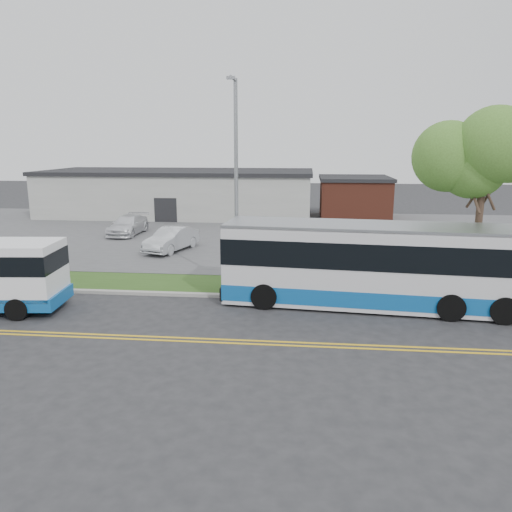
# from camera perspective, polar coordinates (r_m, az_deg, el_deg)

# --- Properties ---
(ground) EXTENTS (140.00, 140.00, 0.00)m
(ground) POSITION_cam_1_polar(r_m,az_deg,el_deg) (22.19, -10.92, -5.28)
(ground) COLOR #28282B
(ground) RESTS_ON ground
(lane_line_north) EXTENTS (70.00, 0.12, 0.01)m
(lane_line_north) POSITION_cam_1_polar(r_m,az_deg,el_deg) (18.75, -14.32, -8.82)
(lane_line_north) COLOR gold
(lane_line_north) RESTS_ON ground
(lane_line_south) EXTENTS (70.00, 0.12, 0.01)m
(lane_line_south) POSITION_cam_1_polar(r_m,az_deg,el_deg) (18.49, -14.64, -9.15)
(lane_line_south) COLOR gold
(lane_line_south) RESTS_ON ground
(curb) EXTENTS (80.00, 0.30, 0.15)m
(curb) POSITION_cam_1_polar(r_m,az_deg,el_deg) (23.17, -10.15, -4.28)
(curb) COLOR #9E9B93
(curb) RESTS_ON ground
(verge) EXTENTS (80.00, 3.30, 0.10)m
(verge) POSITION_cam_1_polar(r_m,az_deg,el_deg) (24.84, -9.02, -3.14)
(verge) COLOR #2C4B19
(verge) RESTS_ON ground
(parking_lot) EXTENTS (80.00, 25.00, 0.10)m
(parking_lot) POSITION_cam_1_polar(r_m,az_deg,el_deg) (38.30, -3.65, 2.55)
(parking_lot) COLOR #4C4C4F
(parking_lot) RESTS_ON ground
(commercial_building) EXTENTS (25.40, 10.40, 4.35)m
(commercial_building) POSITION_cam_1_polar(r_m,az_deg,el_deg) (48.97, -8.73, 7.16)
(commercial_building) COLOR #9E9E99
(commercial_building) RESTS_ON ground
(brick_wing) EXTENTS (6.30, 7.30, 3.90)m
(brick_wing) POSITION_cam_1_polar(r_m,az_deg,el_deg) (46.62, 11.13, 6.52)
(brick_wing) COLOR brown
(brick_wing) RESTS_ON ground
(tree_east) EXTENTS (5.20, 5.20, 8.33)m
(tree_east) POSITION_cam_1_polar(r_m,az_deg,el_deg) (24.43, 24.71, 10.26)
(tree_east) COLOR #3E2C21
(tree_east) RESTS_ON verge
(streetlight_near) EXTENTS (0.35, 1.53, 9.50)m
(streetlight_near) POSITION_cam_1_polar(r_m,az_deg,el_deg) (23.19, -2.30, 8.91)
(streetlight_near) COLOR gray
(streetlight_near) RESTS_ON verge
(transit_bus) EXTENTS (12.83, 4.04, 3.50)m
(transit_bus) POSITION_cam_1_polar(r_m,az_deg,el_deg) (21.55, 13.27, -1.03)
(transit_bus) COLOR silver
(transit_bus) RESTS_ON ground
(parked_car_a) EXTENTS (2.85, 4.82, 1.50)m
(parked_car_a) POSITION_cam_1_polar(r_m,az_deg,el_deg) (32.16, -9.63, 1.91)
(parked_car_a) COLOR silver
(parked_car_a) RESTS_ON parking_lot
(parked_car_b) EXTENTS (2.12, 4.91, 1.41)m
(parked_car_b) POSITION_cam_1_polar(r_m,az_deg,el_deg) (38.83, -14.42, 3.45)
(parked_car_b) COLOR silver
(parked_car_b) RESTS_ON parking_lot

